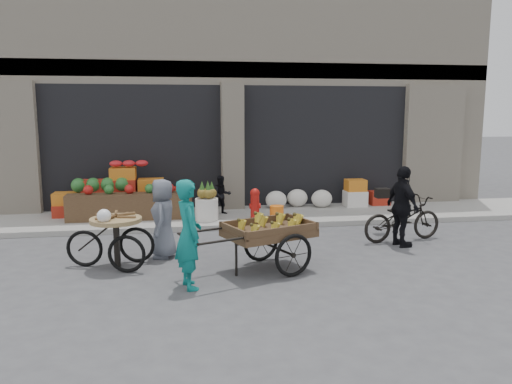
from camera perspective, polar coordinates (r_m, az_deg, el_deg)
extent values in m
plane|color=#424244|center=(8.08, 1.32, -9.27)|extent=(80.00, 80.00, 0.00)
cube|color=gray|center=(11.99, -2.18, -2.86)|extent=(18.00, 2.20, 0.12)
cube|color=beige|center=(15.83, -4.07, 12.55)|extent=(14.00, 6.00, 7.00)
cube|color=gray|center=(13.01, -2.95, 13.75)|extent=(14.00, 0.30, 0.40)
cube|color=black|center=(13.62, -13.64, 5.17)|extent=(4.40, 1.60, 3.10)
cube|color=black|center=(14.11, 6.92, 5.49)|extent=(4.40, 1.60, 3.10)
cube|color=beige|center=(12.80, -2.79, 5.18)|extent=(0.55, 0.80, 3.22)
cube|color=brown|center=(11.74, -14.19, -1.60)|extent=(2.80, 0.45, 0.60)
sphere|color=#1E5923|center=(12.25, -17.33, 0.78)|extent=(0.34, 0.34, 0.34)
cylinder|color=silver|center=(11.37, -5.65, -1.96)|extent=(0.52, 0.52, 0.50)
cylinder|color=#A5140F|center=(11.43, -0.12, -1.71)|extent=(0.20, 0.20, 0.56)
sphere|color=#A5140F|center=(11.38, -0.13, -0.13)|extent=(0.22, 0.22, 0.22)
cylinder|color=orange|center=(11.50, 2.38, -2.32)|extent=(0.32, 0.32, 0.30)
ellipsoid|color=silver|center=(12.81, 4.95, -0.83)|extent=(1.70, 0.60, 0.44)
imported|color=black|center=(11.95, -3.92, -0.35)|extent=(0.51, 0.43, 0.93)
cube|color=brown|center=(8.08, 1.47, -4.65)|extent=(1.59, 1.33, 0.12)
torus|color=black|center=(7.85, 4.31, -7.23)|extent=(0.66, 0.31, 0.69)
torus|color=black|center=(8.63, 0.60, -5.69)|extent=(0.66, 0.31, 0.69)
cylinder|color=black|center=(7.88, -2.27, -7.61)|extent=(0.05, 0.05, 0.57)
imported|color=#0E6F6A|center=(7.31, -7.72, -4.80)|extent=(0.52, 0.66, 1.61)
cylinder|color=#9E7F51|center=(8.50, -15.73, -3.10)|extent=(1.00, 1.00, 0.07)
cube|color=black|center=(8.59, -15.62, -5.71)|extent=(0.10, 0.10, 0.80)
torus|color=black|center=(8.28, -14.56, -6.87)|extent=(0.62, 0.19, 0.62)
torus|color=black|center=(8.80, -13.46, -5.88)|extent=(0.62, 0.19, 0.62)
torus|color=black|center=(8.81, -19.00, -6.12)|extent=(0.62, 0.19, 0.62)
imported|color=slate|center=(8.93, -10.59, -2.99)|extent=(0.50, 0.72, 1.40)
imported|color=black|center=(10.37, 16.38, -2.93)|extent=(1.79, 0.88, 0.90)
imported|color=black|center=(9.87, 16.40, -1.62)|extent=(0.52, 0.96, 1.55)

